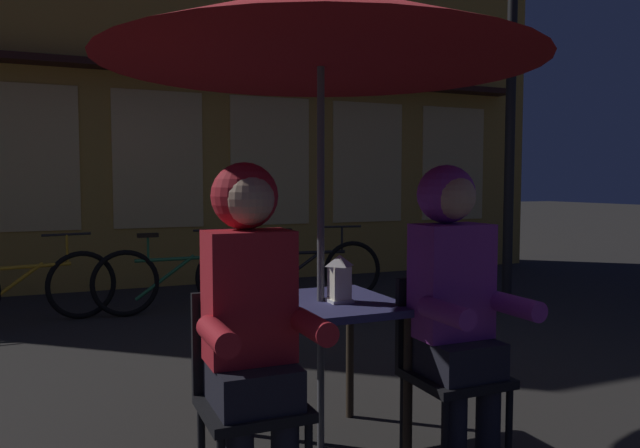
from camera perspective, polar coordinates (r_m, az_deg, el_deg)
name	(u,v)px	position (r m, az deg, el deg)	size (l,w,h in m)	color
ground_plane	(321,448)	(3.22, 0.07, -20.24)	(60.00, 60.00, 0.00)	#2D2B28
cafe_table	(321,321)	(3.02, 0.07, -9.11)	(0.72, 0.72, 0.74)	navy
patio_umbrella	(321,26)	(3.03, 0.07, 18.03)	(2.10, 2.10, 2.31)	#4C4C51
lantern	(339,277)	(2.95, 1.83, -5.01)	(0.11, 0.11, 0.23)	white
chair_left	(248,387)	(2.57, -6.80, -14.95)	(0.40, 0.40, 0.87)	black
chair_right	(446,360)	(2.97, 11.73, -12.39)	(0.40, 0.40, 0.87)	black
person_left_hooded	(251,303)	(2.42, -6.49, -7.36)	(0.45, 0.56, 1.40)	black
person_right_hooded	(455,287)	(2.84, 12.49, -5.74)	(0.45, 0.56, 1.40)	black
shopfront_building	(210,48)	(8.50, -10.28, 15.89)	(10.00, 0.93, 6.20)	gold
street_lamp	(512,44)	(6.71, 17.53, 15.76)	(0.32, 0.32, 3.88)	black
bicycle_second	(23,288)	(6.24, -26.05, -5.43)	(1.66, 0.38, 0.84)	black
bicycle_third	(177,278)	(6.37, -13.23, -4.96)	(1.68, 0.11, 0.84)	black
bicycle_fourth	(308,270)	(6.74, -1.14, -4.37)	(1.67, 0.30, 0.84)	black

